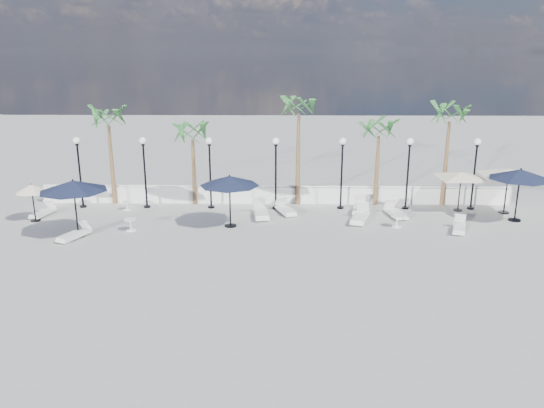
{
  "coord_description": "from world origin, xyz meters",
  "views": [
    {
      "loc": [
        0.27,
        -21.02,
        8.15
      ],
      "look_at": [
        -0.12,
        2.07,
        1.5
      ],
      "focal_mm": 35.0,
      "sensor_mm": 36.0,
      "label": 1
    }
  ],
  "objects_px": {
    "lounger_4": "(360,216)",
    "parasol_navy_mid": "(230,181)",
    "lounger_6": "(396,212)",
    "parasol_navy_right": "(520,175)",
    "parasol_cream_sq_a": "(462,172)",
    "parasol_cream_small": "(32,189)",
    "lounger_7": "(459,227)",
    "parasol_navy_left": "(73,186)",
    "lounger_1": "(74,234)",
    "lounger_0": "(43,212)",
    "lounger_5": "(359,207)",
    "parasol_cream_sq_b": "(509,169)",
    "lounger_3": "(286,209)",
    "lounger_2": "(261,212)"
  },
  "relations": [
    {
      "from": "lounger_7",
      "to": "parasol_cream_small",
      "type": "height_order",
      "value": "parasol_cream_small"
    },
    {
      "from": "lounger_1",
      "to": "lounger_6",
      "type": "distance_m",
      "value": 15.69
    },
    {
      "from": "lounger_3",
      "to": "lounger_2",
      "type": "bearing_deg",
      "value": -176.42
    },
    {
      "from": "lounger_5",
      "to": "parasol_navy_left",
      "type": "bearing_deg",
      "value": -152.77
    },
    {
      "from": "lounger_3",
      "to": "parasol_navy_mid",
      "type": "xyz_separation_m",
      "value": [
        -2.7,
        -2.16,
        2.03
      ]
    },
    {
      "from": "parasol_navy_left",
      "to": "parasol_cream_sq_b",
      "type": "distance_m",
      "value": 21.4
    },
    {
      "from": "lounger_6",
      "to": "parasol_navy_mid",
      "type": "xyz_separation_m",
      "value": [
        -8.35,
        -1.77,
        2.02
      ]
    },
    {
      "from": "parasol_navy_left",
      "to": "lounger_1",
      "type": "bearing_deg",
      "value": -96.55
    },
    {
      "from": "parasol_navy_mid",
      "to": "parasol_navy_right",
      "type": "bearing_deg",
      "value": 4.59
    },
    {
      "from": "lounger_1",
      "to": "parasol_navy_right",
      "type": "height_order",
      "value": "parasol_navy_right"
    },
    {
      "from": "lounger_3",
      "to": "lounger_0",
      "type": "bearing_deg",
      "value": 162.79
    },
    {
      "from": "lounger_0",
      "to": "lounger_6",
      "type": "bearing_deg",
      "value": 11.01
    },
    {
      "from": "lounger_4",
      "to": "parasol_cream_sq_a",
      "type": "bearing_deg",
      "value": 37.48
    },
    {
      "from": "parasol_cream_sq_b",
      "to": "lounger_1",
      "type": "bearing_deg",
      "value": -168.27
    },
    {
      "from": "lounger_4",
      "to": "parasol_navy_mid",
      "type": "height_order",
      "value": "parasol_navy_mid"
    },
    {
      "from": "lounger_0",
      "to": "lounger_5",
      "type": "distance_m",
      "value": 16.45
    },
    {
      "from": "lounger_4",
      "to": "lounger_7",
      "type": "distance_m",
      "value": 4.69
    },
    {
      "from": "parasol_cream_small",
      "to": "lounger_6",
      "type": "bearing_deg",
      "value": 3.43
    },
    {
      "from": "lounger_7",
      "to": "parasol_navy_right",
      "type": "distance_m",
      "value": 4.31
    },
    {
      "from": "lounger_5",
      "to": "lounger_6",
      "type": "xyz_separation_m",
      "value": [
        1.77,
        -0.77,
        -0.01
      ]
    },
    {
      "from": "lounger_7",
      "to": "parasol_navy_right",
      "type": "relative_size",
      "value": 0.58
    },
    {
      "from": "lounger_2",
      "to": "lounger_1",
      "type": "bearing_deg",
      "value": -164.05
    },
    {
      "from": "parasol_navy_mid",
      "to": "lounger_1",
      "type": "bearing_deg",
      "value": -164.6
    },
    {
      "from": "lounger_6",
      "to": "parasol_cream_sq_b",
      "type": "distance_m",
      "value": 6.22
    },
    {
      "from": "lounger_3",
      "to": "lounger_4",
      "type": "height_order",
      "value": "lounger_4"
    },
    {
      "from": "lounger_7",
      "to": "parasol_navy_right",
      "type": "xyz_separation_m",
      "value": [
        3.31,
        1.7,
        2.16
      ]
    },
    {
      "from": "parasol_cream_sq_a",
      "to": "parasol_cream_small",
      "type": "height_order",
      "value": "parasol_cream_sq_a"
    },
    {
      "from": "lounger_5",
      "to": "lounger_6",
      "type": "height_order",
      "value": "lounger_5"
    },
    {
      "from": "parasol_navy_left",
      "to": "parasol_navy_right",
      "type": "distance_m",
      "value": 21.19
    },
    {
      "from": "lounger_3",
      "to": "parasol_cream_small",
      "type": "relative_size",
      "value": 1.0
    },
    {
      "from": "lounger_4",
      "to": "parasol_cream_sq_b",
      "type": "xyz_separation_m",
      "value": [
        7.77,
        1.59,
        2.1
      ]
    },
    {
      "from": "lounger_7",
      "to": "parasol_cream_sq_a",
      "type": "bearing_deg",
      "value": 92.46
    },
    {
      "from": "lounger_0",
      "to": "parasol_cream_sq_b",
      "type": "distance_m",
      "value": 24.11
    },
    {
      "from": "parasol_navy_mid",
      "to": "lounger_6",
      "type": "bearing_deg",
      "value": 11.93
    },
    {
      "from": "lounger_2",
      "to": "parasol_cream_small",
      "type": "bearing_deg",
      "value": 177.84
    },
    {
      "from": "parasol_cream_sq_b",
      "to": "parasol_cream_small",
      "type": "relative_size",
      "value": 2.64
    },
    {
      "from": "lounger_0",
      "to": "parasol_cream_small",
      "type": "bearing_deg",
      "value": -79.9
    },
    {
      "from": "lounger_3",
      "to": "parasol_cream_small",
      "type": "bearing_deg",
      "value": 166.75
    },
    {
      "from": "lounger_3",
      "to": "lounger_5",
      "type": "height_order",
      "value": "lounger_5"
    },
    {
      "from": "lounger_5",
      "to": "lounger_6",
      "type": "relative_size",
      "value": 1.02
    },
    {
      "from": "lounger_1",
      "to": "parasol_cream_small",
      "type": "height_order",
      "value": "parasol_cream_small"
    },
    {
      "from": "parasol_cream_small",
      "to": "lounger_3",
      "type": "bearing_deg",
      "value": 6.77
    },
    {
      "from": "parasol_cream_sq_b",
      "to": "lounger_3",
      "type": "bearing_deg",
      "value": -178.44
    },
    {
      "from": "lounger_5",
      "to": "parasol_cream_sq_a",
      "type": "relative_size",
      "value": 0.44
    },
    {
      "from": "lounger_1",
      "to": "parasol_navy_left",
      "type": "bearing_deg",
      "value": 105.78
    },
    {
      "from": "lounger_3",
      "to": "lounger_4",
      "type": "distance_m",
      "value": 3.91
    },
    {
      "from": "lounger_4",
      "to": "lounger_7",
      "type": "bearing_deg",
      "value": -0.29
    },
    {
      "from": "lounger_6",
      "to": "parasol_navy_right",
      "type": "bearing_deg",
      "value": -17.8
    },
    {
      "from": "lounger_7",
      "to": "parasol_cream_sq_b",
      "type": "bearing_deg",
      "value": 61.82
    },
    {
      "from": "lounger_1",
      "to": "lounger_5",
      "type": "xyz_separation_m",
      "value": [
        13.49,
        4.44,
        0.02
      ]
    }
  ]
}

